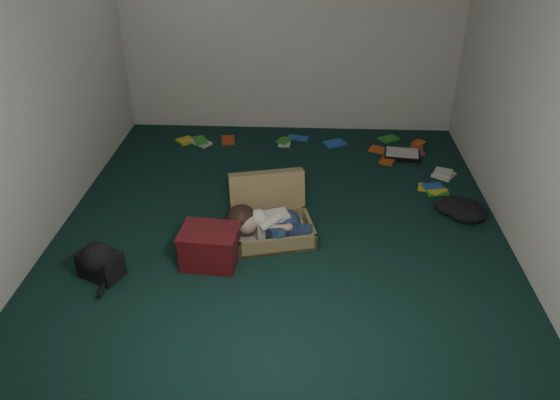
{
  "coord_description": "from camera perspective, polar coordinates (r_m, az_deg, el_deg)",
  "views": [
    {
      "loc": [
        0.2,
        -4.19,
        2.75
      ],
      "look_at": [
        0.0,
        -0.15,
        0.35
      ],
      "focal_mm": 35.0,
      "sensor_mm": 36.0,
      "label": 1
    }
  ],
  "objects": [
    {
      "name": "clothing_pile",
      "position": [
        5.38,
        18.62,
        -0.98
      ],
      "size": [
        0.51,
        0.45,
        0.14
      ],
      "primitive_type": null,
      "rotation": [
        0.0,
        0.0,
        0.26
      ],
      "color": "black",
      "rests_on": "floor"
    },
    {
      "name": "wall_front",
      "position": [
        2.43,
        -2.53,
        -6.03
      ],
      "size": [
        4.5,
        0.0,
        4.5
      ],
      "primitive_type": "plane",
      "rotation": [
        -1.57,
        0.0,
        0.0
      ],
      "color": "white",
      "rests_on": "ground"
    },
    {
      "name": "maroon_bin",
      "position": [
        4.49,
        -7.35,
        -4.85
      ],
      "size": [
        0.49,
        0.4,
        0.32
      ],
      "rotation": [
        0.0,
        0.0,
        -0.08
      ],
      "color": "#561114",
      "rests_on": "floor"
    },
    {
      "name": "suitcase",
      "position": [
        4.85,
        -0.99,
        -1.73
      ],
      "size": [
        0.82,
        0.8,
        0.5
      ],
      "rotation": [
        0.0,
        0.0,
        0.24
      ],
      "color": "#8F7E4E",
      "rests_on": "floor"
    },
    {
      "name": "floor",
      "position": [
        5.01,
        0.09,
        -2.56
      ],
      "size": [
        4.5,
        4.5,
        0.0
      ],
      "primitive_type": "plane",
      "color": "#0F2B25",
      "rests_on": "ground"
    },
    {
      "name": "book_scatter",
      "position": [
        6.35,
        6.45,
        4.94
      ],
      "size": [
        3.12,
        1.51,
        0.02
      ],
      "color": "yellow",
      "rests_on": "floor"
    },
    {
      "name": "wall_right",
      "position": [
        4.78,
        25.22,
        10.14
      ],
      "size": [
        0.0,
        4.5,
        4.5
      ],
      "primitive_type": "plane",
      "rotation": [
        1.57,
        0.0,
        -1.57
      ],
      "color": "white",
      "rests_on": "ground"
    },
    {
      "name": "backpack",
      "position": [
        4.56,
        -18.25,
        -6.32
      ],
      "size": [
        0.49,
        0.45,
        0.24
      ],
      "primitive_type": null,
      "rotation": [
        0.0,
        0.0,
        -0.43
      ],
      "color": "black",
      "rests_on": "floor"
    },
    {
      "name": "wall_left",
      "position": [
        4.95,
        -24.18,
        11.01
      ],
      "size": [
        0.0,
        4.5,
        4.5
      ],
      "primitive_type": "plane",
      "rotation": [
        1.57,
        0.0,
        1.57
      ],
      "color": "white",
      "rests_on": "ground"
    },
    {
      "name": "paper_tray",
      "position": [
        6.38,
        12.63,
        4.67
      ],
      "size": [
        0.44,
        0.35,
        0.06
      ],
      "rotation": [
        0.0,
        0.0,
        -0.14
      ],
      "color": "black",
      "rests_on": "floor"
    },
    {
      "name": "person",
      "position": [
        4.68,
        -1.19,
        -2.46
      ],
      "size": [
        0.76,
        0.37,
        0.31
      ],
      "rotation": [
        0.0,
        0.0,
        0.24
      ],
      "color": "white",
      "rests_on": "suitcase"
    },
    {
      "name": "wall_back",
      "position": [
        6.6,
        1.11,
        18.01
      ],
      "size": [
        4.5,
        0.0,
        4.5
      ],
      "primitive_type": "plane",
      "rotation": [
        1.57,
        0.0,
        0.0
      ],
      "color": "white",
      "rests_on": "ground"
    }
  ]
}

